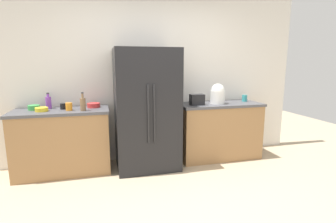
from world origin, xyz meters
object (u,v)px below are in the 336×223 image
Objects in this scene: refrigerator at (146,109)px; toaster at (197,100)px; rice_cooker at (218,94)px; bottle_a at (48,102)px; cup_c at (69,107)px; bowl_c at (94,105)px; bowl_a at (34,108)px; cup_a at (63,106)px; bottle_b at (83,104)px; cup_b at (245,98)px; bowl_b at (42,109)px.

toaster is (0.79, 0.00, 0.12)m from refrigerator.
refrigerator is 5.51× the size of rice_cooker.
bottle_a is at bearing 169.75° from refrigerator.
bottle_a is (-2.53, 0.20, -0.06)m from rice_cooker.
toaster is 2.01× the size of cup_c.
bottle_a is 0.62m from bowl_c.
rice_cooker is 1.74× the size of bowl_c.
toaster is 2.34m from bowl_a.
bottle_a reaches higher than cup_a.
refrigerator is 1.17m from cup_a.
cup_c is 0.36m from bowl_c.
rice_cooker is 3.86× the size of cup_a.
bottle_b is (-2.04, -0.12, -0.06)m from rice_cooker.
bowl_a is (-2.70, 0.13, -0.12)m from rice_cooker.
refrigerator is 9.59× the size of bowl_c.
bottle_b is 0.29m from bowl_c.
cup_c is at bearing -151.27° from bowl_c.
cup_c is at bearing 179.76° from toaster.
cup_b reaches higher than bowl_c.
cup_c is 0.35m from bowl_b.
cup_a is 0.38m from bowl_a.
cup_a is at bearing 176.21° from toaster.
refrigerator reaches higher than toaster.
cup_b reaches higher than cup_a.
cup_b is (2.59, 0.22, -0.04)m from bottle_b.
bowl_b is at bearing -158.17° from cup_a.
bowl_b is (-1.42, 0.03, 0.06)m from refrigerator.
bottle_a is at bearing 173.54° from toaster.
rice_cooker is at bearing -169.42° from cup_b.
toaster reaches higher than cup_c.
cup_b is 3.13m from bowl_b.
rice_cooker is 1.26× the size of bottle_b.
refrigerator reaches higher than rice_cooker.
toaster is at bearing -3.79° from cup_a.
cup_a is (-0.28, 0.20, -0.05)m from bottle_b.
bowl_a is (-0.18, -0.07, -0.06)m from bottle_a.
bowl_c is at bearing 28.73° from cup_c.
bowl_b is (-0.26, -0.10, -0.01)m from cup_a.
rice_cooker is (1.16, 0.05, 0.19)m from refrigerator.
refrigerator is 21.30× the size of cup_a.
rice_cooker reaches higher than bowl_a.
refrigerator is 11.27× the size of bowl_a.
cup_a reaches higher than bowl_a.
bowl_c is at bearing -5.72° from bottle_a.
rice_cooker reaches higher than cup_c.
cup_b reaches higher than bowl_a.
refrigerator reaches higher than bottle_b.
rice_cooker is 2.91× the size of cup_b.
bottle_a is 0.24m from cup_a.
bowl_a is at bearing 173.37° from refrigerator.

